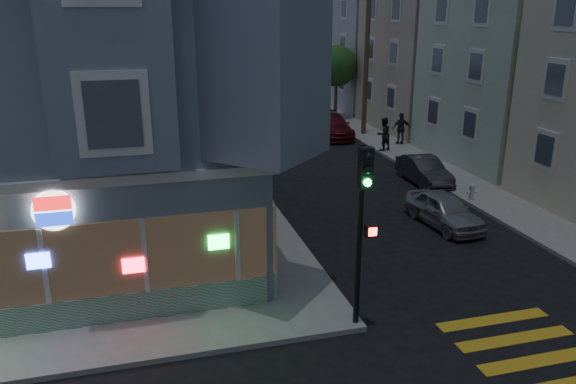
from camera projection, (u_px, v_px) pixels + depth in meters
name	position (u px, v px, depth m)	size (l,w,h in m)	color
sidewalk_ne	(517.00, 128.00, 38.75)	(24.00, 42.00, 0.15)	gray
corner_building	(19.00, 76.00, 18.72)	(14.60, 14.60, 11.40)	slate
row_house_b	(557.00, 59.00, 29.80)	(12.00, 8.60, 10.50)	#B1C3AA
row_house_c	(463.00, 60.00, 38.29)	(12.00, 8.60, 9.00)	#C2B096
row_house_d	(404.00, 41.00, 46.31)	(12.00, 8.60, 10.50)	#A59DAD
utility_pole	(366.00, 61.00, 35.46)	(2.20, 0.30, 9.00)	#4C3826
street_tree_near	(337.00, 66.00, 41.28)	(3.00, 3.00, 5.30)	#4C3826
street_tree_far	(305.00, 57.00, 48.61)	(3.00, 3.00, 5.30)	#4C3826
pedestrian_a	(383.00, 134.00, 32.22)	(0.92, 0.72, 1.90)	black
pedestrian_b	(401.00, 129.00, 33.75)	(1.11, 0.46, 1.89)	#27252D
parked_car_a	(444.00, 210.00, 21.45)	(1.51, 3.76, 1.28)	#A0A2A7
parked_car_b	(424.00, 170.00, 26.70)	(1.33, 3.83, 1.26)	#323336
parked_car_c	(333.00, 126.00, 36.36)	(2.00, 4.91, 1.42)	maroon
parked_car_d	(319.00, 113.00, 41.35)	(2.14, 4.64, 1.29)	#9A9DA4
traffic_signal	(363.00, 207.00, 13.60)	(0.55, 0.54, 4.78)	black
fire_hydrant	(472.00, 191.00, 24.03)	(0.41, 0.24, 0.71)	silver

